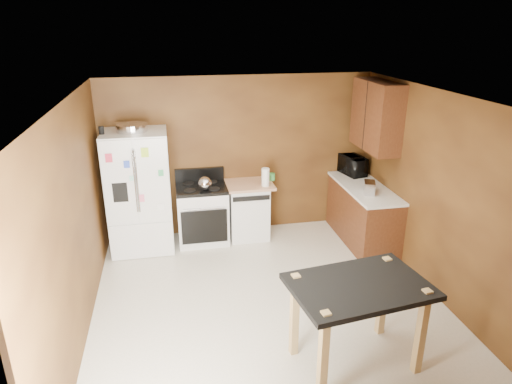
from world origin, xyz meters
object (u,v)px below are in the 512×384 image
object	(u,v)px
microwave	(352,166)
gas_range	(202,213)
roasting_pan	(132,128)
toaster	(369,188)
refrigerator	(139,192)
dishwasher	(248,209)
kettle	(205,183)
green_canister	(272,177)
pen_cup	(101,130)
island	(359,296)
paper_towel	(265,177)

from	to	relation	value
microwave	gas_range	size ratio (longest dim) A/B	0.46
roasting_pan	toaster	xyz separation A→B (m)	(3.30, -0.73, -0.86)
refrigerator	dishwasher	distance (m)	1.69
kettle	green_canister	world-z (taller)	kettle
pen_cup	island	world-z (taller)	pen_cup
paper_towel	toaster	distance (m)	1.54
toaster	kettle	bearing A→B (deg)	-173.17
roasting_pan	dishwasher	size ratio (longest dim) A/B	0.49
roasting_pan	pen_cup	xyz separation A→B (m)	(-0.40, -0.09, 0.00)
green_canister	refrigerator	bearing A→B (deg)	-175.30
toaster	island	size ratio (longest dim) A/B	0.17
toaster	paper_towel	bearing A→B (deg)	176.78
toaster	microwave	distance (m)	0.91
pen_cup	dishwasher	xyz separation A→B (m)	(2.05, 0.16, -1.40)
microwave	gas_range	distance (m)	2.54
toaster	microwave	world-z (taller)	microwave
kettle	paper_towel	bearing A→B (deg)	2.33
pen_cup	toaster	xyz separation A→B (m)	(3.69, -0.64, -0.87)
green_canister	island	world-z (taller)	green_canister
paper_towel	green_canister	size ratio (longest dim) A/B	2.53
kettle	dishwasher	xyz separation A→B (m)	(0.68, 0.19, -0.55)
dishwasher	island	bearing A→B (deg)	-80.13
microwave	refrigerator	world-z (taller)	refrigerator
kettle	paper_towel	size ratio (longest dim) A/B	0.74
paper_towel	toaster	size ratio (longest dim) A/B	1.13
roasting_pan	toaster	distance (m)	3.49
roasting_pan	refrigerator	distance (m)	0.95
paper_towel	microwave	xyz separation A→B (m)	(1.50, 0.26, 0.01)
refrigerator	gas_range	xyz separation A→B (m)	(0.91, 0.06, -0.44)
roasting_pan	dishwasher	xyz separation A→B (m)	(1.65, 0.06, -1.40)
kettle	green_canister	distance (m)	1.11
roasting_pan	refrigerator	bearing A→B (deg)	-45.97
kettle	toaster	bearing A→B (deg)	-14.57
roasting_pan	dishwasher	bearing A→B (deg)	2.24
roasting_pan	pen_cup	world-z (taller)	same
island	paper_towel	bearing A→B (deg)	95.61
microwave	dishwasher	world-z (taller)	microwave
kettle	microwave	size ratio (longest dim) A/B	0.41
toaster	refrigerator	size ratio (longest dim) A/B	0.14
refrigerator	gas_range	bearing A→B (deg)	3.81
green_canister	dishwasher	size ratio (longest dim) A/B	0.12
paper_towel	microwave	size ratio (longest dim) A/B	0.55
pen_cup	dishwasher	bearing A→B (deg)	4.38
roasting_pan	paper_towel	size ratio (longest dim) A/B	1.57
green_canister	gas_range	world-z (taller)	gas_range
gas_range	kettle	bearing A→B (deg)	-74.92
roasting_pan	microwave	world-z (taller)	roasting_pan
kettle	paper_towel	world-z (taller)	paper_towel
roasting_pan	refrigerator	xyz separation A→B (m)	(0.02, -0.02, -0.95)
kettle	toaster	size ratio (longest dim) A/B	0.84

